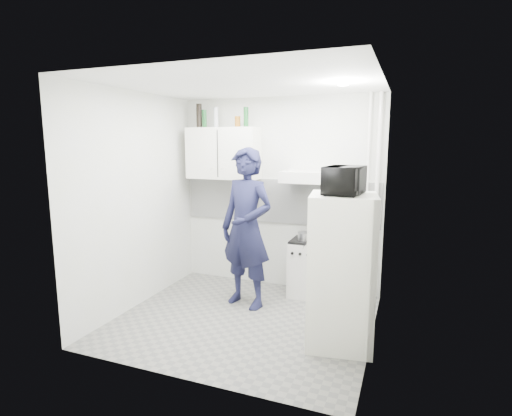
% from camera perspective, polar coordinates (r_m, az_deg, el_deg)
% --- Properties ---
extents(floor, '(2.80, 2.80, 0.00)m').
position_cam_1_polar(floor, '(4.73, -1.77, -15.67)').
color(floor, '#565653').
rests_on(floor, ground).
extents(ceiling, '(2.80, 2.80, 0.00)m').
position_cam_1_polar(ceiling, '(4.32, -1.95, 17.33)').
color(ceiling, white).
rests_on(ceiling, wall_back).
extents(wall_back, '(2.80, 0.00, 2.80)m').
position_cam_1_polar(wall_back, '(5.50, 3.24, 2.04)').
color(wall_back, beige).
rests_on(wall_back, floor).
extents(wall_left, '(0.00, 2.60, 2.60)m').
position_cam_1_polar(wall_left, '(5.05, -16.65, 1.00)').
color(wall_left, beige).
rests_on(wall_left, floor).
extents(wall_right, '(0.00, 2.60, 2.60)m').
position_cam_1_polar(wall_right, '(4.01, 16.88, -1.10)').
color(wall_right, beige).
rests_on(wall_right, floor).
extents(person, '(0.80, 0.63, 1.94)m').
position_cam_1_polar(person, '(4.84, -1.37, -2.90)').
color(person, '#151632').
rests_on(person, floor).
extents(stove, '(0.45, 0.45, 0.73)m').
position_cam_1_polar(stove, '(5.34, 7.43, -8.57)').
color(stove, silver).
rests_on(stove, floor).
extents(fridge, '(0.71, 0.71, 1.51)m').
position_cam_1_polar(fridge, '(4.05, 12.07, -8.76)').
color(fridge, white).
rests_on(fridge, floor).
extents(stove_top, '(0.44, 0.44, 0.03)m').
position_cam_1_polar(stove_top, '(5.23, 7.52, -4.65)').
color(stove_top, black).
rests_on(stove_top, stove).
extents(saucepan, '(0.18, 0.18, 0.10)m').
position_cam_1_polar(saucepan, '(5.21, 7.00, -3.99)').
color(saucepan, silver).
rests_on(saucepan, stove_top).
extents(microwave, '(0.51, 0.36, 0.27)m').
position_cam_1_polar(microwave, '(3.86, 12.53, 3.88)').
color(microwave, black).
rests_on(microwave, fridge).
extents(bottle_a, '(0.08, 0.08, 0.33)m').
position_cam_1_polar(bottle_a, '(5.75, -8.13, 12.89)').
color(bottle_a, black).
rests_on(bottle_a, upper_cabinet).
extents(bottle_b, '(0.06, 0.06, 0.24)m').
position_cam_1_polar(bottle_b, '(5.71, -7.39, 12.53)').
color(bottle_b, '#144C1E').
rests_on(bottle_b, upper_cabinet).
extents(bottle_c, '(0.07, 0.07, 0.27)m').
position_cam_1_polar(bottle_c, '(5.63, -5.74, 12.74)').
color(bottle_c, '#B2B7BC').
rests_on(bottle_c, upper_cabinet).
extents(canister_b, '(0.08, 0.08, 0.15)m').
position_cam_1_polar(canister_b, '(5.49, -2.65, 12.21)').
color(canister_b, brown).
rests_on(canister_b, upper_cabinet).
extents(bottle_e, '(0.07, 0.07, 0.26)m').
position_cam_1_polar(bottle_e, '(5.44, -1.43, 12.85)').
color(bottle_e, '#144C1E').
rests_on(bottle_e, upper_cabinet).
extents(upper_cabinet, '(1.00, 0.35, 0.70)m').
position_cam_1_polar(upper_cabinet, '(5.57, -4.69, 7.80)').
color(upper_cabinet, white).
rests_on(upper_cabinet, wall_back).
extents(range_hood, '(0.60, 0.50, 0.14)m').
position_cam_1_polar(range_hood, '(5.11, 7.22, 4.47)').
color(range_hood, silver).
rests_on(range_hood, wall_back).
extents(backsplash, '(2.74, 0.03, 0.60)m').
position_cam_1_polar(backsplash, '(5.50, 3.19, 0.99)').
color(backsplash, white).
rests_on(backsplash, wall_back).
extents(pipe_a, '(0.05, 0.05, 2.60)m').
position_cam_1_polar(pipe_a, '(5.17, 16.80, 1.19)').
color(pipe_a, silver).
rests_on(pipe_a, floor).
extents(pipe_b, '(0.04, 0.04, 2.60)m').
position_cam_1_polar(pipe_b, '(5.18, 15.47, 1.26)').
color(pipe_b, silver).
rests_on(pipe_b, floor).
extents(ceiling_spot_fixture, '(0.10, 0.10, 0.02)m').
position_cam_1_polar(ceiling_spot_fixture, '(4.23, 12.32, 16.89)').
color(ceiling_spot_fixture, white).
rests_on(ceiling_spot_fixture, ceiling).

